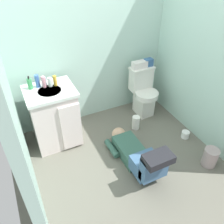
# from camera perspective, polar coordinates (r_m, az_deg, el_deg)

# --- Properties ---
(ground_plane) EXTENTS (2.71, 2.90, 0.04)m
(ground_plane) POSITION_cam_1_polar(r_m,az_deg,el_deg) (3.19, 2.29, -9.90)
(ground_plane) COLOR #656257
(wall_back) EXTENTS (2.37, 0.08, 2.40)m
(wall_back) POSITION_cam_1_polar(r_m,az_deg,el_deg) (3.28, -5.59, 17.07)
(wall_back) COLOR #ABCEC1
(wall_back) RESTS_ON ground_plane
(wall_left) EXTENTS (0.08, 1.90, 2.40)m
(wall_left) POSITION_cam_1_polar(r_m,az_deg,el_deg) (2.21, -24.31, 3.32)
(wall_left) COLOR #ABCEC1
(wall_left) RESTS_ON ground_plane
(wall_right) EXTENTS (0.08, 1.90, 2.40)m
(wall_right) POSITION_cam_1_polar(r_m,az_deg,el_deg) (3.12, 22.43, 13.46)
(wall_right) COLOR #ABCEC1
(wall_right) RESTS_ON ground_plane
(toilet) EXTENTS (0.36, 0.46, 0.75)m
(toilet) POSITION_cam_1_polar(r_m,az_deg,el_deg) (3.67, 7.55, 4.77)
(toilet) COLOR white
(toilet) RESTS_ON ground_plane
(vanity_cabinet) EXTENTS (0.60, 0.53, 0.82)m
(vanity_cabinet) POSITION_cam_1_polar(r_m,az_deg,el_deg) (3.16, -13.76, -1.02)
(vanity_cabinet) COLOR silver
(vanity_cabinet) RESTS_ON ground_plane
(faucet) EXTENTS (0.02, 0.02, 0.10)m
(faucet) POSITION_cam_1_polar(r_m,az_deg,el_deg) (3.03, -15.75, 7.25)
(faucet) COLOR silver
(faucet) RESTS_ON vanity_cabinet
(person_plumber) EXTENTS (0.39, 1.06, 0.52)m
(person_plumber) POSITION_cam_1_polar(r_m,az_deg,el_deg) (2.91, 6.24, -10.33)
(person_plumber) COLOR #33594C
(person_plumber) RESTS_ON ground_plane
(tissue_box) EXTENTS (0.22, 0.11, 0.10)m
(tissue_box) POSITION_cam_1_polar(r_m,az_deg,el_deg) (3.51, 6.69, 11.30)
(tissue_box) COLOR silver
(tissue_box) RESTS_ON toilet
(toiletry_bag) EXTENTS (0.12, 0.09, 0.11)m
(toiletry_bag) POSITION_cam_1_polar(r_m,az_deg,el_deg) (3.59, 8.79, 11.77)
(toiletry_bag) COLOR #33598C
(toiletry_bag) RESTS_ON toilet
(soap_dispenser) EXTENTS (0.06, 0.06, 0.17)m
(soap_dispenser) POSITION_cam_1_polar(r_m,az_deg,el_deg) (2.99, -19.24, 6.46)
(soap_dispenser) COLOR #3C9455
(soap_dispenser) RESTS_ON vanity_cabinet
(bottle_blue) EXTENTS (0.05, 0.05, 0.16)m
(bottle_blue) POSITION_cam_1_polar(r_m,az_deg,el_deg) (2.99, -17.60, 7.13)
(bottle_blue) COLOR #3E68B1
(bottle_blue) RESTS_ON vanity_cabinet
(bottle_pink) EXTENTS (0.05, 0.05, 0.14)m
(bottle_pink) POSITION_cam_1_polar(r_m,az_deg,el_deg) (2.97, -16.19, 7.01)
(bottle_pink) COLOR pink
(bottle_pink) RESTS_ON vanity_cabinet
(bottle_white) EXTENTS (0.05, 0.05, 0.11)m
(bottle_white) POSITION_cam_1_polar(r_m,az_deg,el_deg) (2.98, -14.76, 7.03)
(bottle_white) COLOR white
(bottle_white) RESTS_ON vanity_cabinet
(bottle_amber) EXTENTS (0.05, 0.05, 0.13)m
(bottle_amber) POSITION_cam_1_polar(r_m,az_deg,el_deg) (2.98, -13.60, 7.39)
(bottle_amber) COLOR gold
(bottle_amber) RESTS_ON vanity_cabinet
(trash_can) EXTENTS (0.18, 0.18, 0.25)m
(trash_can) POSITION_cam_1_polar(r_m,az_deg,el_deg) (3.18, 22.63, -10.04)
(trash_can) COLOR #A08D8E
(trash_can) RESTS_ON ground_plane
(paper_towel_roll) EXTENTS (0.11, 0.11, 0.21)m
(paper_towel_roll) POSITION_cam_1_polar(r_m,az_deg,el_deg) (3.48, 5.78, -2.57)
(paper_towel_roll) COLOR white
(paper_towel_roll) RESTS_ON ground_plane
(toilet_paper_roll) EXTENTS (0.11, 0.11, 0.10)m
(toilet_paper_roll) POSITION_cam_1_polar(r_m,az_deg,el_deg) (3.50, 17.28, -5.21)
(toilet_paper_roll) COLOR white
(toilet_paper_roll) RESTS_ON ground_plane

